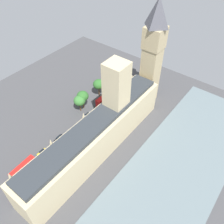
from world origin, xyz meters
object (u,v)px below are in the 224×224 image
(plane_tree_opposite_hall, at_px, (99,84))
(car_black_by_river_gate, at_px, (59,138))
(plane_tree_under_trees, at_px, (83,96))
(street_lamp_slot_10, at_px, (80,103))
(double_decker_bus_leading, at_px, (23,169))
(car_white_kerbside, at_px, (87,115))
(pedestrian_near_tower, at_px, (74,146))
(clock_tower, at_px, (153,53))
(double_decker_bus_trailing, at_px, (105,99))
(parliament_building, at_px, (99,132))
(car_yellow_cab_far_end, at_px, (42,153))
(plane_tree_midblock, at_px, (80,101))
(car_dark_green_corner, at_px, (79,128))

(plane_tree_opposite_hall, bearing_deg, car_black_by_river_gate, 99.82)
(plane_tree_under_trees, bearing_deg, street_lamp_slot_10, 90.26)
(car_black_by_river_gate, xyz_separation_m, double_decker_bus_leading, (-1.69, 18.99, 1.75))
(car_white_kerbside, relative_size, pedestrian_near_tower, 2.74)
(clock_tower, bearing_deg, double_decker_bus_trailing, 48.17)
(parliament_building, bearing_deg, car_yellow_cab_far_end, 46.41)
(parliament_building, xyz_separation_m, car_white_kerbside, (15.68, -10.19, -8.33))
(double_decker_bus_trailing, relative_size, plane_tree_midblock, 1.22)
(car_white_kerbside, bearing_deg, parliament_building, 146.64)
(clock_tower, bearing_deg, car_dark_green_corner, 70.98)
(plane_tree_opposite_hall, distance_m, plane_tree_under_trees, 11.86)
(clock_tower, xyz_separation_m, plane_tree_under_trees, (20.30, 24.64, -18.49))
(car_black_by_river_gate, distance_m, plane_tree_midblock, 20.10)
(plane_tree_midblock, xyz_separation_m, plane_tree_under_trees, (0.24, -2.43, 0.91))
(parliament_building, height_order, clock_tower, clock_tower)
(clock_tower, bearing_deg, car_black_by_river_gate, 71.99)
(car_white_kerbside, relative_size, car_dark_green_corner, 1.03)
(plane_tree_midblock, bearing_deg, plane_tree_under_trees, -84.25)
(clock_tower, relative_size, plane_tree_under_trees, 5.18)
(double_decker_bus_leading, xyz_separation_m, plane_tree_midblock, (6.88, -37.65, 3.64))
(car_white_kerbside, bearing_deg, plane_tree_midblock, -12.03)
(parliament_building, distance_m, clock_tower, 41.76)
(car_dark_green_corner, xyz_separation_m, pedestrian_near_tower, (-5.19, 8.54, -0.17))
(car_yellow_cab_far_end, bearing_deg, plane_tree_under_trees, -81.16)
(car_dark_green_corner, distance_m, plane_tree_opposite_hall, 25.53)
(plane_tree_under_trees, xyz_separation_m, street_lamp_slot_10, (-0.01, 1.99, -2.75))
(plane_tree_under_trees, bearing_deg, car_dark_green_corner, 123.84)
(pedestrian_near_tower, height_order, plane_tree_opposite_hall, plane_tree_opposite_hall)
(parliament_building, distance_m, car_yellow_cab_far_end, 24.31)
(clock_tower, distance_m, car_white_kerbside, 40.31)
(plane_tree_opposite_hall, height_order, plane_tree_under_trees, plane_tree_under_trees)
(plane_tree_under_trees, bearing_deg, double_decker_bus_leading, 100.08)
(car_white_kerbside, bearing_deg, car_dark_green_corner, 104.87)
(parliament_building, relative_size, clock_tower, 1.43)
(car_white_kerbside, relative_size, double_decker_bus_leading, 0.41)
(car_yellow_cab_far_end, height_order, plane_tree_opposite_hall, plane_tree_opposite_hall)
(double_decker_bus_trailing, distance_m, plane_tree_midblock, 13.00)
(parliament_building, xyz_separation_m, double_decker_bus_leading, (14.15, 26.35, -6.58))
(double_decker_bus_trailing, distance_m, car_black_by_river_gate, 29.80)
(car_white_kerbside, relative_size, plane_tree_midblock, 0.50)
(double_decker_bus_trailing, bearing_deg, plane_tree_opposite_hall, -25.25)
(double_decker_bus_trailing, xyz_separation_m, car_white_kerbside, (0.39, 12.19, -1.75))
(double_decker_bus_trailing, xyz_separation_m, car_black_by_river_gate, (0.56, 29.74, -1.75))
(pedestrian_near_tower, distance_m, street_lamp_slot_10, 22.64)
(double_decker_bus_trailing, relative_size, car_yellow_cab_far_end, 2.54)
(car_black_by_river_gate, bearing_deg, pedestrian_near_tower, -176.98)
(car_yellow_cab_far_end, distance_m, double_decker_bus_leading, 10.09)
(car_yellow_cab_far_end, xyz_separation_m, double_decker_bus_leading, (-1.60, 9.81, 1.75))
(car_white_kerbside, distance_m, car_yellow_cab_far_end, 26.73)
(clock_tower, xyz_separation_m, plane_tree_midblock, (20.05, 27.07, -19.40))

